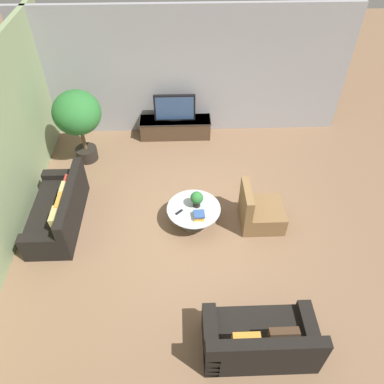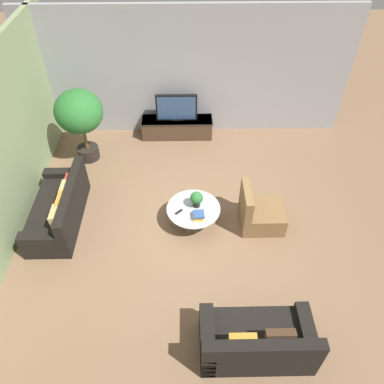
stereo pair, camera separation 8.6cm
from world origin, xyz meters
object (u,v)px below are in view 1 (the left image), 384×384
coffee_table (194,212)px  couch_by_wall (59,211)px  potted_plant_tabletop (197,199)px  armchair_wicker (259,212)px  couch_near_entry (260,340)px  television (175,108)px  media_console (175,127)px  potted_palm_tall (78,116)px

coffee_table → couch_by_wall: couch_by_wall is taller
coffee_table → potted_plant_tabletop: bearing=47.5°
coffee_table → armchair_wicker: (1.24, -0.03, -0.00)m
couch_near_entry → armchair_wicker: bearing=-99.3°
couch_by_wall → armchair_wicker: size_ratio=2.19×
coffee_table → couch_by_wall: 2.55m
television → media_console: bearing=90.0°
armchair_wicker → potted_plant_tabletop: bearing=85.5°
television → potted_palm_tall: bearing=-157.7°
potted_palm_tall → potted_plant_tabletop: potted_palm_tall is taller
media_console → television: size_ratio=1.78×
media_console → potted_palm_tall: potted_palm_tall is taller
media_console → television: bearing=-90.0°
armchair_wicker → couch_by_wall: bearing=87.9°
television → coffee_table: television is taller
coffee_table → couch_by_wall: size_ratio=0.54×
couch_by_wall → armchair_wicker: (3.79, -0.14, -0.02)m
potted_plant_tabletop → armchair_wicker: bearing=-4.5°
potted_palm_tall → potted_plant_tabletop: 3.19m
coffee_table → potted_plant_tabletop: 0.32m
television → couch_near_entry: (1.18, -5.40, -0.50)m
armchair_wicker → potted_plant_tabletop: size_ratio=2.61×
media_console → armchair_wicker: 3.32m
coffee_table → potted_plant_tabletop: size_ratio=3.07×
media_console → potted_plant_tabletop: size_ratio=5.24×
couch_near_entry → potted_palm_tall: size_ratio=0.94×
coffee_table → potted_plant_tabletop: potted_plant_tabletop is taller
potted_plant_tabletop → television: bearing=98.0°
television → couch_by_wall: bearing=-128.4°
potted_plant_tabletop → couch_by_wall: bearing=179.0°
media_console → potted_plant_tabletop: potted_plant_tabletop is taller
media_console → potted_plant_tabletop: (0.40, -2.83, 0.34)m
couch_near_entry → potted_plant_tabletop: size_ratio=4.84×
couch_near_entry → armchair_wicker: size_ratio=1.85×
television → potted_plant_tabletop: (0.40, -2.83, -0.21)m
media_console → television: television is taller
armchair_wicker → media_console: bearing=28.5°
television → couch_near_entry: size_ratio=0.61×
media_console → couch_by_wall: 3.55m
couch_by_wall → couch_near_entry: bearing=52.3°
television → potted_plant_tabletop: size_ratio=2.95×
potted_plant_tabletop → potted_palm_tall: bearing=140.7°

